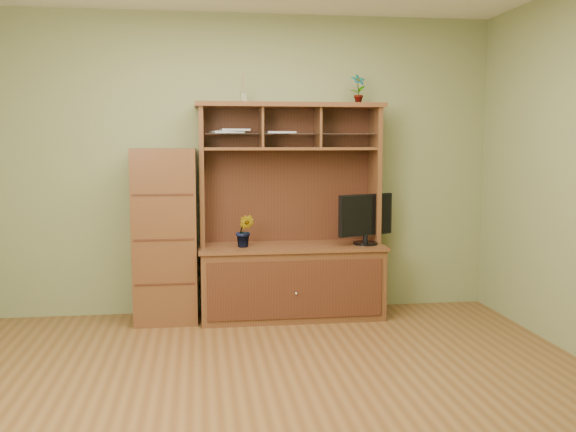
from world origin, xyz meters
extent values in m
cube|color=brown|center=(0.00, 0.00, -0.01)|extent=(4.50, 4.00, 0.02)
cube|color=olive|center=(0.00, 2.01, 1.35)|extent=(4.50, 0.02, 2.70)
cube|color=olive|center=(0.00, -2.01, 1.35)|extent=(4.50, 0.02, 2.70)
cube|color=#4D2616|center=(0.35, 1.71, 0.31)|extent=(1.60, 0.55, 0.62)
cube|color=#39190F|center=(0.35, 1.42, 0.31)|extent=(1.50, 0.01, 0.50)
sphere|color=silver|center=(0.35, 1.41, 0.28)|extent=(0.02, 0.02, 0.02)
cube|color=#4D2616|center=(0.35, 1.71, 0.64)|extent=(1.64, 0.59, 0.03)
cube|color=#4D2616|center=(-0.43, 1.80, 1.27)|extent=(0.04, 0.35, 1.25)
cube|color=#4D2616|center=(1.13, 1.80, 1.27)|extent=(0.04, 0.35, 1.25)
cube|color=#39190F|center=(0.35, 1.97, 1.27)|extent=(1.52, 0.02, 1.25)
cube|color=#4D2616|center=(0.35, 1.80, 1.88)|extent=(1.66, 0.40, 0.04)
cube|color=#4D2616|center=(0.35, 1.80, 1.50)|extent=(1.52, 0.32, 0.02)
cube|color=#4D2616|center=(0.09, 1.80, 1.69)|extent=(0.02, 0.31, 0.35)
cube|color=#4D2616|center=(0.60, 1.80, 1.69)|extent=(0.02, 0.31, 0.35)
cube|color=silver|center=(0.35, 1.79, 1.63)|extent=(1.50, 0.27, 0.01)
cylinder|color=black|center=(1.01, 1.65, 0.66)|extent=(0.22, 0.22, 0.02)
cylinder|color=black|center=(1.01, 1.65, 0.71)|extent=(0.04, 0.04, 0.07)
cube|color=black|center=(1.01, 1.65, 0.92)|extent=(0.54, 0.27, 0.37)
imported|color=#325F20|center=(-0.07, 1.65, 0.79)|extent=(0.19, 0.17, 0.29)
imported|color=#2B6F27|center=(0.96, 1.80, 2.03)|extent=(0.16, 0.12, 0.26)
cylinder|color=silver|center=(-0.06, 1.80, 1.94)|extent=(0.05, 0.05, 0.09)
cylinder|color=olive|center=(-0.06, 1.80, 2.07)|extent=(0.03, 0.03, 0.16)
cube|color=#A1A1A5|center=(-0.21, 1.80, 1.64)|extent=(0.31, 0.26, 0.02)
cube|color=#A1A1A5|center=(-0.14, 1.80, 1.66)|extent=(0.26, 0.21, 0.02)
cube|color=#A1A1A5|center=(0.25, 1.80, 1.64)|extent=(0.29, 0.24, 0.02)
cube|color=#4D2616|center=(-0.75, 1.74, 0.75)|extent=(0.54, 0.48, 1.50)
cube|color=#39190F|center=(-0.75, 1.49, 0.38)|extent=(0.50, 0.01, 0.02)
cube|color=#39190F|center=(-0.75, 1.49, 0.75)|extent=(0.50, 0.01, 0.01)
cube|color=#39190F|center=(-0.75, 1.49, 1.13)|extent=(0.50, 0.01, 0.02)
camera|label=1|loc=(-0.46, -3.86, 1.55)|focal=40.00mm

